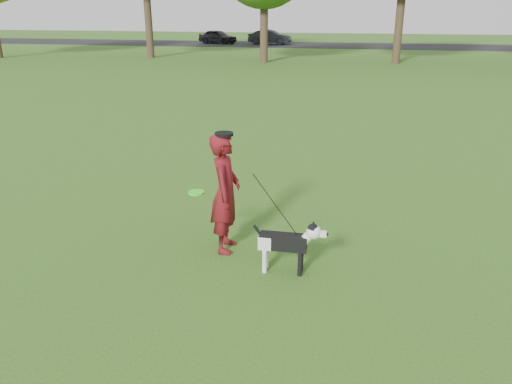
% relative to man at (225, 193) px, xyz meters
% --- Properties ---
extents(ground, '(120.00, 120.00, 0.00)m').
position_rel_man_xyz_m(ground, '(0.27, -0.58, -0.88)').
color(ground, '#285116').
rests_on(ground, ground).
extents(road, '(120.00, 7.00, 0.02)m').
position_rel_man_xyz_m(road, '(0.27, 39.42, -0.87)').
color(road, black).
rests_on(road, ground).
extents(man, '(0.47, 0.67, 1.75)m').
position_rel_man_xyz_m(man, '(0.00, 0.00, 0.00)').
color(man, '#580C18').
rests_on(man, ground).
extents(dog, '(1.00, 0.20, 0.76)m').
position_rel_man_xyz_m(dog, '(0.98, -0.52, -0.41)').
color(dog, black).
rests_on(dog, ground).
extents(car_left, '(3.81, 2.44, 1.21)m').
position_rel_man_xyz_m(car_left, '(-10.48, 39.42, -0.25)').
color(car_left, black).
rests_on(car_left, road).
extents(car_mid, '(3.88, 1.69, 1.24)m').
position_rel_man_xyz_m(car_mid, '(-5.68, 39.42, -0.24)').
color(car_mid, black).
rests_on(car_mid, road).
extents(man_held_items, '(1.63, 0.65, 1.25)m').
position_rel_man_xyz_m(man_held_items, '(0.75, -0.28, -0.00)').
color(man_held_items, '#3FFD1F').
rests_on(man_held_items, ground).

